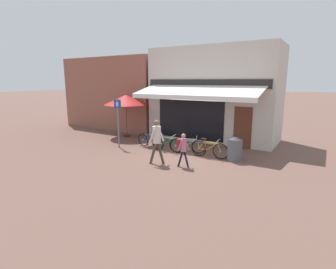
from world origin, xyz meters
TOP-DOWN VIEW (x-y plane):
  - ground_plane at (0.00, 0.00)m, footprint 160.00×160.00m
  - shop_front at (-0.29, 4.56)m, footprint 7.23×4.98m
  - neighbour_building at (-7.84, 5.09)m, footprint 7.48×4.00m
  - bike_rack_rail at (-0.50, 0.85)m, footprint 3.89×0.04m
  - bicycle_blue at (-2.08, 0.65)m, footprint 1.76×0.58m
  - bicycle_green at (-1.04, 0.53)m, footprint 1.74×0.52m
  - bicycle_silver at (-0.02, 0.83)m, footprint 1.61×0.82m
  - bicycle_orange at (1.14, 0.62)m, footprint 1.75×0.52m
  - pedestrian_adult at (-0.38, -1.28)m, footprint 0.59×0.62m
  - pedestrian_child at (0.72, -1.09)m, footprint 0.49×0.40m
  - litter_bin at (2.22, 0.79)m, footprint 0.65×0.65m
  - parking_sign at (-3.54, -0.07)m, footprint 0.44×0.07m
  - cafe_parasol at (-4.96, 2.23)m, footprint 2.61×2.61m

SIDE VIEW (x-z plane):
  - ground_plane at x=0.00m, z-range 0.00..0.00m
  - bicycle_silver at x=-0.02m, z-range -0.05..0.79m
  - bicycle_blue at x=-2.08m, z-range -0.05..0.80m
  - bicycle_green at x=-1.04m, z-range -0.06..0.81m
  - bicycle_orange at x=1.14m, z-range -0.05..0.83m
  - bike_rack_rail at x=-0.50m, z-range 0.19..0.76m
  - litter_bin at x=2.22m, z-range 0.00..1.08m
  - pedestrian_child at x=0.72m, z-range 0.18..1.54m
  - pedestrian_adult at x=-0.38m, z-range 0.21..2.05m
  - parking_sign at x=-3.54m, z-range 0.28..2.78m
  - cafe_parasol at x=-4.96m, z-range 0.97..3.51m
  - neighbour_building at x=-7.84m, z-range 0.00..4.93m
  - shop_front at x=-0.29m, z-range 0.00..5.21m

